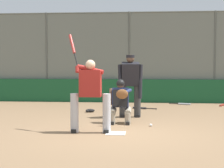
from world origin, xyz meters
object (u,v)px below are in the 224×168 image
object	(u,v)px
batter_at_plate	(90,93)
spare_bat_by_padding	(223,105)
fielding_glove_on_dirt	(90,111)
catcher_behind_plate	(120,101)
spare_bat_third_base_side	(183,104)
umpire_home	(130,84)
spare_bat_first_base_side	(141,108)
baseball_loose	(151,125)

from	to	relation	value
batter_at_plate	spare_bat_by_padding	size ratio (longest dim) A/B	2.83
batter_at_plate	fielding_glove_on_dirt	world-z (taller)	batter_at_plate
catcher_behind_plate	fielding_glove_on_dirt	bearing A→B (deg)	-63.00
spare_bat_by_padding	spare_bat_third_base_side	xyz separation A→B (m)	(1.45, -0.19, -0.00)
spare_bat_third_base_side	fielding_glove_on_dirt	bearing A→B (deg)	-125.44
spare_bat_by_padding	umpire_home	bearing A→B (deg)	-15.81
catcher_behind_plate	spare_bat_third_base_side	distance (m)	4.99
spare_bat_first_base_side	baseball_loose	distance (m)	3.51
spare_bat_third_base_side	umpire_home	bearing A→B (deg)	-101.10
spare_bat_by_padding	spare_bat_first_base_side	xyz separation A→B (m)	(2.98, 1.24, 0.00)
spare_bat_by_padding	baseball_loose	distance (m)	5.46
spare_bat_by_padding	spare_bat_third_base_side	size ratio (longest dim) A/B	1.01
batter_at_plate	spare_bat_by_padding	distance (m)	7.02
spare_bat_third_base_side	spare_bat_first_base_side	bearing A→B (deg)	-119.63
catcher_behind_plate	baseball_loose	xyz separation A→B (m)	(-0.78, 0.40, -0.56)
spare_bat_third_base_side	batter_at_plate	bearing A→B (deg)	-97.05
umpire_home	spare_bat_by_padding	size ratio (longest dim) A/B	2.28
fielding_glove_on_dirt	baseball_loose	bearing A→B (deg)	126.97
spare_bat_by_padding	fielding_glove_on_dirt	world-z (taller)	fielding_glove_on_dirt
spare_bat_third_base_side	baseball_loose	world-z (taller)	baseball_loose
spare_bat_third_base_side	fielding_glove_on_dirt	size ratio (longest dim) A/B	2.68
umpire_home	batter_at_plate	bearing A→B (deg)	66.76
umpire_home	spare_bat_first_base_side	distance (m)	2.20
spare_bat_third_base_side	fielding_glove_on_dirt	distance (m)	3.97
umpire_home	spare_bat_third_base_side	world-z (taller)	umpire_home
umpire_home	baseball_loose	world-z (taller)	umpire_home
batter_at_plate	spare_bat_first_base_side	world-z (taller)	batter_at_plate
batter_at_plate	fielding_glove_on_dirt	distance (m)	3.57
batter_at_plate	fielding_glove_on_dirt	xyz separation A→B (m)	(0.52, -3.43, -0.85)
batter_at_plate	spare_bat_by_padding	world-z (taller)	batter_at_plate
umpire_home	spare_bat_first_base_side	world-z (taller)	umpire_home
fielding_glove_on_dirt	spare_bat_third_base_side	bearing A→B (deg)	-142.81
spare_bat_third_base_side	spare_bat_first_base_side	distance (m)	2.09
catcher_behind_plate	fielding_glove_on_dirt	distance (m)	2.46
spare_bat_by_padding	fielding_glove_on_dirt	bearing A→B (deg)	-34.45
catcher_behind_plate	spare_bat_by_padding	bearing A→B (deg)	-129.63
spare_bat_third_base_side	catcher_behind_plate	bearing A→B (deg)	-96.98
spare_bat_third_base_side	fielding_glove_on_dirt	xyz separation A→B (m)	(3.16, 2.40, 0.02)
batter_at_plate	spare_bat_first_base_side	size ratio (longest dim) A/B	2.73
umpire_home	spare_bat_by_padding	bearing A→B (deg)	-140.61
umpire_home	baseball_loose	bearing A→B (deg)	105.65
batter_at_plate	spare_bat_third_base_side	size ratio (longest dim) A/B	2.86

